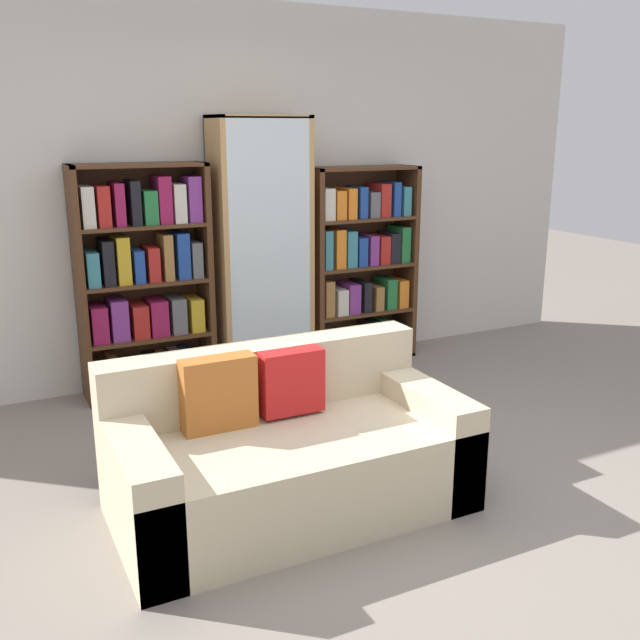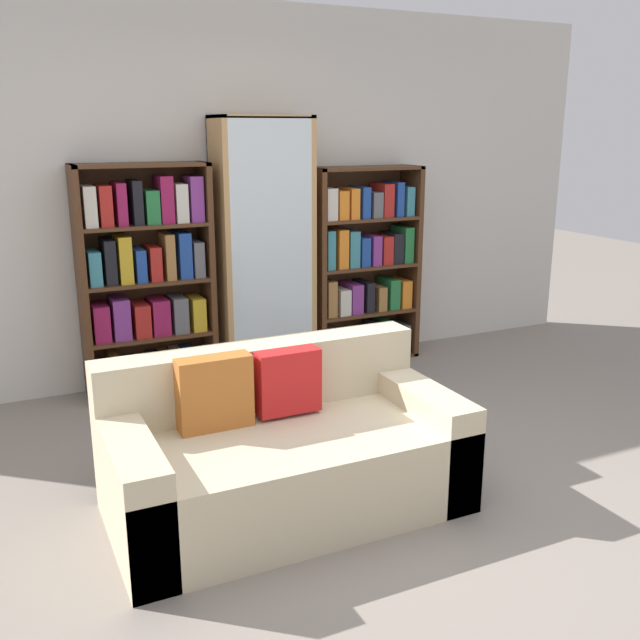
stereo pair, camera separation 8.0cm
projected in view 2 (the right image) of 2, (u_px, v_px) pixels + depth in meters
The scene contains 7 objects.
ground_plane at pixel (407, 521), 3.42m from camera, with size 16.00×16.00×0.00m, color gray.
wall_back at pixel (231, 195), 5.26m from camera, with size 6.30×0.06×2.70m.
couch at pixel (282, 454), 3.50m from camera, with size 1.69×0.88×0.78m.
bookshelf_left at pixel (147, 284), 4.94m from camera, with size 0.90×0.32×1.60m.
display_cabinet at pixel (263, 251), 5.24m from camera, with size 0.69×0.36×1.92m.
bookshelf_right at pixel (363, 269), 5.66m from camera, with size 0.89×0.32×1.54m.
wine_bottle at pixel (366, 389), 4.71m from camera, with size 0.07×0.07×0.38m.
Camera 2 is at (-1.69, -2.58, 1.83)m, focal length 40.00 mm.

